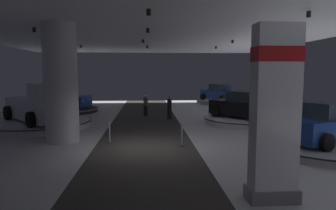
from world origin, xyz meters
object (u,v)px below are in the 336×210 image
Objects in this scene: brand_sign_pylon at (275,112)px; visitor_walking_far at (169,106)px; display_car_deep_right at (219,93)px; display_car_mid_right at (243,106)px; column_left at (61,83)px; display_platform_mid_right at (243,120)px; display_car_near_right at (327,124)px; visitor_walking_near at (146,104)px; display_car_far_left at (64,99)px; display_platform_deep_right at (219,102)px; display_platform_mid_left at (40,124)px; display_platform_far_left at (64,110)px; display_platform_near_right at (326,145)px; pickup_truck_mid_left at (41,106)px.

brand_sign_pylon is 2.78× the size of visitor_walking_far.
display_car_deep_right is 1.02× the size of display_car_mid_right.
column_left is 10.07m from brand_sign_pylon.
column_left is 8.77m from visitor_walking_far.
visitor_walking_far is (-4.56, 2.11, 0.70)m from display_platform_mid_right.
display_car_deep_right is 0.99× the size of display_car_near_right.
display_car_near_right is at bearing -78.26° from display_car_mid_right.
column_left reaches higher than visitor_walking_near.
display_car_far_left reaches higher than visitor_walking_near.
display_platform_deep_right is at bearing 79.53° from brand_sign_pylon.
brand_sign_pylon is at bearing -49.10° from display_platform_mid_left.
display_car_deep_right is 15.58m from display_platform_far_left.
column_left is 11.58m from display_car_far_left.
display_car_near_right reaches higher than display_platform_mid_left.
display_platform_mid_right is at bearing 23.77° from column_left.
display_platform_mid_left is at bearing 155.98° from display_platform_near_right.
display_platform_near_right is (14.46, -13.38, -0.87)m from display_car_far_left.
visitor_walking_far is (-1.59, 13.66, -1.37)m from brand_sign_pylon.
display_platform_deep_right is 11.92m from visitor_walking_far.
display_platform_far_left is 14.58m from display_platform_mid_right.
brand_sign_pylon reaches higher than display_car_mid_right.
pickup_truck_mid_left is at bearing -84.77° from display_platform_far_left.
display_car_deep_right is 19.11m from display_car_near_right.
pickup_truck_mid_left is at bearing -159.66° from visitor_walking_far.
display_car_deep_right reaches higher than display_platform_near_right.
display_car_near_right is at bearing -156.66° from display_platform_near_right.
visitor_walking_far is (1.67, -1.68, 0.00)m from visitor_walking_near.
display_car_deep_right is (11.56, 16.80, -1.66)m from column_left.
pickup_truck_mid_left reaches higher than display_platform_near_right.
display_car_deep_right is 12.47m from display_platform_mid_right.
brand_sign_pylon reaches higher than display_platform_near_right.
display_car_near_right is 15.30m from display_platform_mid_left.
brand_sign_pylon reaches higher than display_car_far_left.
brand_sign_pylon is at bearing -100.52° from display_car_deep_right.
brand_sign_pylon is 0.79× the size of display_platform_far_left.
visitor_walking_far is at bearing -28.13° from display_car_far_left.
visitor_walking_far is (-4.58, 2.14, -0.23)m from display_car_mid_right.
display_car_far_left is 1.00× the size of display_car_near_right.
column_left is 11.73m from display_platform_far_left.
display_car_far_left is at bearing 104.79° from column_left.
column_left is 1.02× the size of pickup_truck_mid_left.
pickup_truck_mid_left is (-13.76, 5.98, 1.13)m from display_platform_near_right.
display_platform_deep_right is at bearing 89.98° from display_platform_near_right.
display_car_near_right is 10.70m from visitor_walking_far.
display_car_mid_right is at bearing -27.06° from display_car_far_left.
display_car_far_left is (-14.48, -5.72, -0.04)m from display_car_deep_right.
display_platform_far_left is 3.51× the size of visitor_walking_far.
visitor_walking_far is at bearing -28.16° from display_platform_far_left.
pickup_truck_mid_left is at bearing 130.91° from brand_sign_pylon.
pickup_truck_mid_left is (-12.31, -0.76, 1.11)m from display_platform_mid_right.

